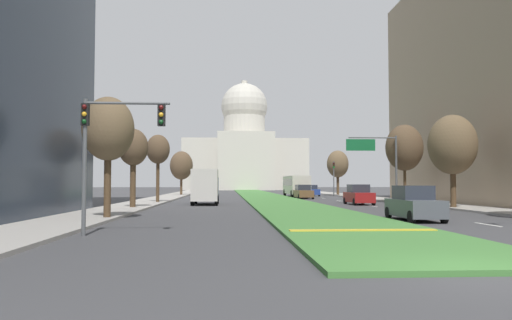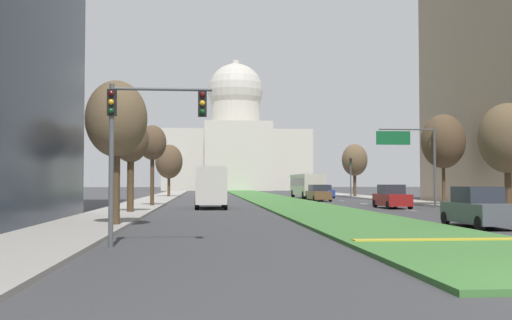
% 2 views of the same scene
% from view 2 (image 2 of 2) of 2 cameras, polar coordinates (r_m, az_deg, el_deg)
% --- Properties ---
extents(ground_plane, '(299.20, 299.20, 0.00)m').
position_cam_2_polar(ground_plane, '(78.67, 0.62, -3.61)').
color(ground_plane, '#3D3D3F').
extents(grass_median, '(6.38, 122.40, 0.14)m').
position_cam_2_polar(grass_median, '(71.90, 1.16, -3.70)').
color(grass_median, '#427A38').
rests_on(grass_median, ground_plane).
extents(median_curb_nose, '(5.74, 0.50, 0.04)m').
position_cam_2_polar(median_curb_nose, '(20.63, 17.19, -7.34)').
color(median_curb_nose, gold).
rests_on(median_curb_nose, grass_median).
extents(lane_dashes_right, '(0.16, 63.85, 0.01)m').
position_cam_2_polar(lane_dashes_right, '(55.86, 10.51, -4.19)').
color(lane_dashes_right, silver).
rests_on(lane_dashes_right, ground_plane).
extents(sidewalk_left, '(4.00, 122.40, 0.15)m').
position_cam_2_polar(sidewalk_left, '(64.92, -9.86, -3.84)').
color(sidewalk_left, '#9E9991').
rests_on(sidewalk_left, ground_plane).
extents(sidewalk_right, '(4.00, 122.40, 0.15)m').
position_cam_2_polar(sidewalk_right, '(67.99, 12.93, -3.74)').
color(sidewalk_right, '#9E9991').
rests_on(sidewalk_right, ground_plane).
extents(capitol_building, '(35.07, 26.09, 32.32)m').
position_cam_2_polar(capitol_building, '(145.93, -1.98, 1.36)').
color(capitol_building, beige).
rests_on(capitol_building, ground_plane).
extents(traffic_light_near_left, '(3.34, 0.35, 5.20)m').
position_cam_2_polar(traffic_light_near_left, '(19.24, -11.29, 3.06)').
color(traffic_light_near_left, '#515456').
rests_on(traffic_light_near_left, ground_plane).
extents(traffic_light_far_right, '(0.28, 0.35, 5.20)m').
position_cam_2_polar(traffic_light_far_right, '(75.33, 9.14, -1.13)').
color(traffic_light_far_right, '#515456').
rests_on(traffic_light_far_right, ground_plane).
extents(overhead_guide_sign, '(4.95, 0.20, 6.50)m').
position_cam_2_polar(overhead_guide_sign, '(49.36, 14.99, 0.92)').
color(overhead_guide_sign, '#515456').
rests_on(overhead_guide_sign, ground_plane).
extents(street_tree_left_near, '(2.79, 2.79, 6.68)m').
position_cam_2_polar(street_tree_left_near, '(27.63, -13.33, 3.77)').
color(street_tree_left_near, '#4C3823').
rests_on(street_tree_left_near, ground_plane).
extents(street_tree_left_mid, '(2.27, 2.27, 6.15)m').
position_cam_2_polar(street_tree_left_mid, '(38.80, -12.00, 1.67)').
color(street_tree_left_mid, '#4C3823').
rests_on(street_tree_left_mid, ground_plane).
extents(street_tree_right_mid, '(3.66, 3.66, 7.21)m').
position_cam_2_polar(street_tree_right_mid, '(41.84, 23.10, 1.92)').
color(street_tree_right_mid, '#4C3823').
rests_on(street_tree_right_mid, ground_plane).
extents(street_tree_left_far, '(2.28, 2.28, 6.70)m').
position_cam_2_polar(street_tree_left_far, '(48.94, -9.97, 1.57)').
color(street_tree_left_far, '#4C3823').
rests_on(street_tree_left_far, ground_plane).
extents(street_tree_right_far, '(3.65, 3.65, 7.75)m').
position_cam_2_polar(street_tree_right_far, '(51.94, 17.62, 1.72)').
color(street_tree_right_far, '#4C3823').
rests_on(street_tree_right_far, ground_plane).
extents(street_tree_left_distant, '(3.58, 3.58, 6.96)m').
position_cam_2_polar(street_tree_left_distant, '(78.62, -8.40, -0.17)').
color(street_tree_left_distant, '#4C3823').
rests_on(street_tree_left_distant, ground_plane).
extents(street_tree_right_distant, '(3.35, 3.35, 7.02)m').
position_cam_2_polar(street_tree_right_distant, '(78.59, 9.50, -0.02)').
color(street_tree_right_distant, '#4C3823').
rests_on(street_tree_right_distant, ground_plane).
extents(sedan_lead_stopped, '(1.93, 4.57, 1.85)m').
position_cam_2_polar(sedan_lead_stopped, '(28.60, 20.69, -4.41)').
color(sedan_lead_stopped, '#4C5156').
rests_on(sedan_lead_stopped, ground_plane).
extents(sedan_midblock, '(2.00, 4.17, 1.85)m').
position_cam_2_polar(sedan_midblock, '(47.14, 12.98, -3.53)').
color(sedan_midblock, maroon).
rests_on(sedan_midblock, ground_plane).
extents(sedan_distant, '(2.08, 4.52, 1.76)m').
position_cam_2_polar(sedan_distant, '(63.00, 6.03, -3.23)').
color(sedan_distant, brown).
rests_on(sedan_distant, ground_plane).
extents(sedan_far_horizon, '(2.10, 4.63, 1.68)m').
position_cam_2_polar(sedan_far_horizon, '(76.03, 6.54, -3.06)').
color(sedan_far_horizon, navy).
rests_on(sedan_far_horizon, ground_plane).
extents(box_truck_delivery, '(2.40, 6.40, 3.20)m').
position_cam_2_polar(box_truck_delivery, '(45.64, -4.38, -2.60)').
color(box_truck_delivery, navy).
rests_on(box_truck_delivery, ground_plane).
extents(city_bus, '(2.62, 11.00, 2.95)m').
position_cam_2_polar(city_bus, '(71.38, 4.96, -2.34)').
color(city_bus, beige).
rests_on(city_bus, ground_plane).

